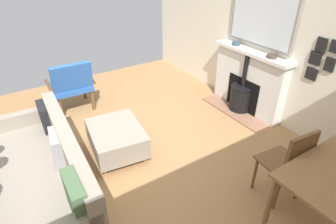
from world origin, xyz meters
TOP-DOWN VIEW (x-y plane):
  - ground_plane at (0.00, 0.00)m, footprint 4.86×5.65m
  - wall_left at (-2.43, 0.00)m, footprint 0.12×5.65m
  - fireplace at (-2.25, -0.09)m, footprint 0.49×1.37m
  - mirror_over_mantel at (-2.34, -0.09)m, footprint 0.04×1.13m
  - mantel_bowl_near at (-2.25, -0.42)m, footprint 0.13×0.13m
  - mantel_bowl_far at (-2.25, 0.27)m, footprint 0.14×0.14m
  - sofa at (0.92, 0.16)m, footprint 0.94×2.01m
  - ottoman at (-0.03, -0.18)m, footprint 0.73×0.88m
  - armchair_accent at (0.11, -1.57)m, footprint 0.69×0.62m
  - dining_chair_near_fireplace at (-1.17, 1.49)m, footprint 0.44×0.44m
  - photo_gallery_row at (-2.36, 0.90)m, footprint 0.02×0.34m

SIDE VIEW (x-z plane):
  - ground_plane at x=0.00m, z-range -0.01..0.00m
  - ottoman at x=-0.03m, z-range 0.04..0.42m
  - sofa at x=0.92m, z-range -0.06..0.75m
  - fireplace at x=-2.25m, z-range -0.06..0.94m
  - armchair_accent at x=0.11m, z-range 0.05..0.92m
  - dining_chair_near_fireplace at x=-1.17m, z-range 0.08..0.97m
  - mantel_bowl_far at x=-2.25m, z-range 1.01..1.05m
  - mantel_bowl_near at x=-2.25m, z-range 1.01..1.06m
  - photo_gallery_row at x=-2.36m, z-range 0.89..1.45m
  - wall_left at x=-2.43m, z-range 0.00..2.90m
  - mirror_over_mantel at x=-2.34m, z-range 1.06..1.98m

